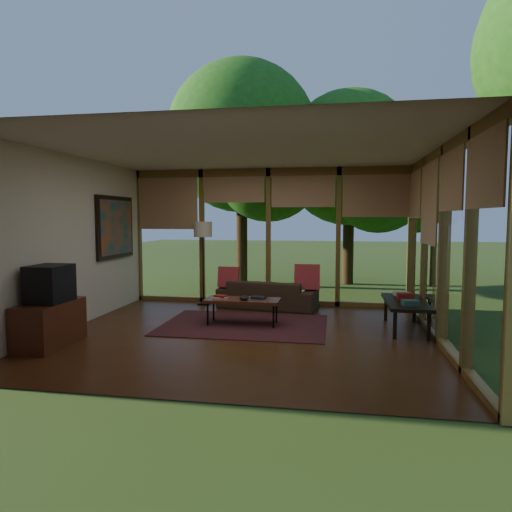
% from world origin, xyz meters
% --- Properties ---
extents(floor, '(5.50, 5.50, 0.00)m').
position_xyz_m(floor, '(0.00, 0.00, 0.00)').
color(floor, '#572E16').
rests_on(floor, ground).
extents(ceiling, '(5.50, 5.50, 0.00)m').
position_xyz_m(ceiling, '(0.00, 0.00, 2.70)').
color(ceiling, silver).
rests_on(ceiling, ground).
extents(wall_left, '(0.04, 5.00, 2.70)m').
position_xyz_m(wall_left, '(-2.75, 0.00, 1.35)').
color(wall_left, silver).
rests_on(wall_left, ground).
extents(wall_front, '(5.50, 0.04, 2.70)m').
position_xyz_m(wall_front, '(0.00, -2.50, 1.35)').
color(wall_front, silver).
rests_on(wall_front, ground).
extents(window_wall_back, '(5.50, 0.12, 2.70)m').
position_xyz_m(window_wall_back, '(0.00, 2.50, 1.35)').
color(window_wall_back, olive).
rests_on(window_wall_back, ground).
extents(window_wall_right, '(0.12, 5.00, 2.70)m').
position_xyz_m(window_wall_right, '(2.75, 0.00, 1.35)').
color(window_wall_right, olive).
rests_on(window_wall_right, ground).
extents(tree_nw, '(3.80, 3.80, 5.66)m').
position_xyz_m(tree_nw, '(-1.04, 5.01, 3.75)').
color(tree_nw, '#382614').
rests_on(tree_nw, ground).
extents(tree_ne, '(3.46, 3.46, 4.99)m').
position_xyz_m(tree_ne, '(1.66, 5.65, 3.25)').
color(tree_ne, '#382614').
rests_on(tree_ne, ground).
extents(rug, '(2.61, 1.85, 0.01)m').
position_xyz_m(rug, '(-0.11, 0.58, 0.01)').
color(rug, maroon).
rests_on(rug, floor).
extents(sofa, '(1.94, 0.99, 0.54)m').
position_xyz_m(sofa, '(0.06, 2.00, 0.27)').
color(sofa, '#3C2C1E').
rests_on(sofa, floor).
extents(pillow_left, '(0.40, 0.21, 0.42)m').
position_xyz_m(pillow_left, '(-0.69, 1.95, 0.58)').
color(pillow_left, maroon).
rests_on(pillow_left, sofa).
extents(pillow_right, '(0.47, 0.25, 0.49)m').
position_xyz_m(pillow_right, '(0.81, 1.95, 0.61)').
color(pillow_right, maroon).
rests_on(pillow_right, sofa).
extents(ct_book_lower, '(0.22, 0.17, 0.03)m').
position_xyz_m(ct_book_lower, '(-0.50, 0.55, 0.44)').
color(ct_book_lower, beige).
rests_on(ct_book_lower, coffee_table).
extents(ct_book_upper, '(0.22, 0.19, 0.03)m').
position_xyz_m(ct_book_upper, '(-0.50, 0.55, 0.47)').
color(ct_book_upper, maroon).
rests_on(ct_book_upper, coffee_table).
extents(ct_book_side, '(0.24, 0.20, 0.03)m').
position_xyz_m(ct_book_side, '(0.10, 0.68, 0.44)').
color(ct_book_side, black).
rests_on(ct_book_side, coffee_table).
extents(ct_bowl, '(0.16, 0.16, 0.07)m').
position_xyz_m(ct_bowl, '(-0.10, 0.50, 0.46)').
color(ct_bowl, black).
rests_on(ct_bowl, coffee_table).
extents(media_cabinet, '(0.50, 1.00, 0.60)m').
position_xyz_m(media_cabinet, '(-2.47, -1.02, 0.30)').
color(media_cabinet, '#5B2A18').
rests_on(media_cabinet, floor).
extents(television, '(0.45, 0.55, 0.50)m').
position_xyz_m(television, '(-2.45, -1.02, 0.85)').
color(television, black).
rests_on(television, media_cabinet).
extents(console_book_a, '(0.24, 0.19, 0.08)m').
position_xyz_m(console_book_a, '(2.40, 0.32, 0.50)').
color(console_book_a, '#32574F').
rests_on(console_book_a, side_console).
extents(console_book_b, '(0.24, 0.18, 0.11)m').
position_xyz_m(console_book_b, '(2.40, 0.77, 0.51)').
color(console_book_b, maroon).
rests_on(console_book_b, side_console).
extents(console_book_c, '(0.27, 0.23, 0.06)m').
position_xyz_m(console_book_c, '(2.40, 1.17, 0.49)').
color(console_book_c, beige).
rests_on(console_book_c, side_console).
extents(floor_lamp, '(0.36, 0.36, 1.65)m').
position_xyz_m(floor_lamp, '(-1.26, 2.19, 1.41)').
color(floor_lamp, black).
rests_on(floor_lamp, floor).
extents(coffee_table, '(1.20, 0.50, 0.43)m').
position_xyz_m(coffee_table, '(-0.15, 0.60, 0.39)').
color(coffee_table, '#5B2A18').
rests_on(coffee_table, floor).
extents(side_console, '(0.60, 1.40, 0.46)m').
position_xyz_m(side_console, '(2.40, 0.72, 0.41)').
color(side_console, black).
rests_on(side_console, floor).
extents(wall_painting, '(0.06, 1.35, 1.15)m').
position_xyz_m(wall_painting, '(-2.71, 1.40, 1.55)').
color(wall_painting, black).
rests_on(wall_painting, wall_left).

